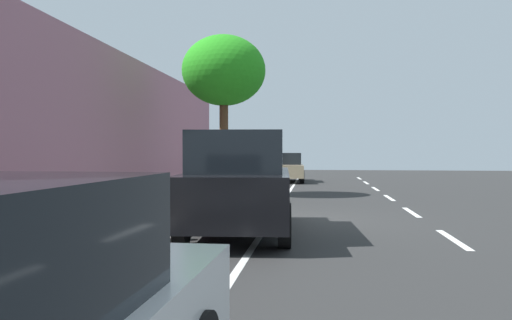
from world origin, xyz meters
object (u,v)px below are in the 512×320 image
at_px(parked_sedan_tan_nearest, 286,167).
at_px(pedestrian_on_phone, 195,165).
at_px(parked_suv_black_second, 240,182).
at_px(fire_hydrant, 151,209).
at_px(bicycle_at_curb, 248,192).
at_px(street_tree_near_cyclist, 224,72).
at_px(cyclist_with_backpack, 243,168).

relative_size(parked_sedan_tan_nearest, pedestrian_on_phone, 2.68).
height_order(parked_suv_black_second, fire_hydrant, parked_suv_black_second).
xyz_separation_m(pedestrian_on_phone, fire_hydrant, (-1.57, 9.97, -0.52)).
height_order(bicycle_at_curb, fire_hydrant, fire_hydrant).
height_order(bicycle_at_curb, street_tree_near_cyclist, street_tree_near_cyclist).
xyz_separation_m(bicycle_at_curb, street_tree_near_cyclist, (1.25, -2.67, 4.10)).
bearing_deg(bicycle_at_curb, fire_hydrant, 82.30).
height_order(parked_sedan_tan_nearest, cyclist_with_backpack, cyclist_with_backpack).
bearing_deg(cyclist_with_backpack, street_tree_near_cyclist, -65.27).
bearing_deg(cyclist_with_backpack, parked_suv_black_second, 97.53).
bearing_deg(street_tree_near_cyclist, pedestrian_on_phone, -28.90).
xyz_separation_m(parked_suv_black_second, cyclist_with_backpack, (0.80, -6.06, 0.08)).
relative_size(parked_suv_black_second, street_tree_near_cyclist, 0.85).
height_order(cyclist_with_backpack, street_tree_near_cyclist, street_tree_near_cyclist).
height_order(parked_sedan_tan_nearest, pedestrian_on_phone, pedestrian_on_phone).
height_order(parked_suv_black_second, bicycle_at_curb, parked_suv_black_second).
relative_size(parked_sedan_tan_nearest, cyclist_with_backpack, 2.50).
bearing_deg(street_tree_near_cyclist, parked_sedan_tan_nearest, -101.21).
xyz_separation_m(cyclist_with_backpack, fire_hydrant, (0.67, 7.06, -0.53)).
bearing_deg(street_tree_near_cyclist, fire_hydrant, 92.18).
distance_m(parked_suv_black_second, bicycle_at_curb, 5.69).
distance_m(bicycle_at_curb, cyclist_with_backpack, 0.88).
bearing_deg(pedestrian_on_phone, parked_suv_black_second, 108.78).
relative_size(pedestrian_on_phone, fire_hydrant, 2.00).
xyz_separation_m(parked_suv_black_second, bicycle_at_curb, (0.58, -5.62, -0.65)).
distance_m(cyclist_with_backpack, street_tree_near_cyclist, 4.18).
distance_m(parked_suv_black_second, street_tree_near_cyclist, 9.17).
bearing_deg(cyclist_with_backpack, bicycle_at_curb, 116.67).
bearing_deg(parked_sedan_tan_nearest, bicycle_at_curb, 87.62).
bearing_deg(fire_hydrant, cyclist_with_backpack, -95.45).
distance_m(parked_suv_black_second, pedestrian_on_phone, 9.47).
distance_m(pedestrian_on_phone, fire_hydrant, 10.10).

